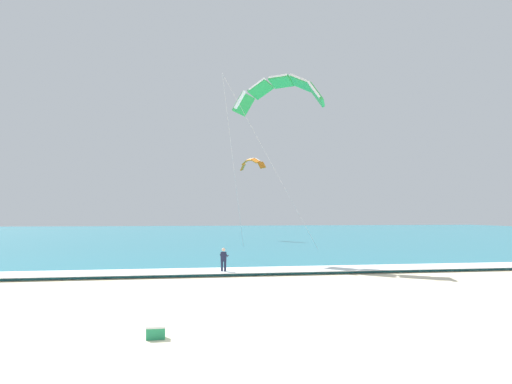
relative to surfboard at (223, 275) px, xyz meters
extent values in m
plane|color=beige|center=(-1.36, -14.07, -0.03)|extent=(200.00, 200.00, 0.00)
cube|color=teal|center=(-1.36, 59.48, 0.07)|extent=(200.00, 120.00, 0.20)
cube|color=white|center=(-1.36, 0.48, 0.19)|extent=(200.00, 3.02, 0.04)
ellipsoid|color=#239EC6|center=(0.00, 0.00, 0.00)|extent=(0.78, 1.47, 0.05)
cube|color=black|center=(0.00, 0.24, 0.04)|extent=(0.17, 0.10, 0.04)
cube|color=black|center=(0.00, -0.24, 0.04)|extent=(0.17, 0.10, 0.04)
cylinder|color=#191E38|center=(-0.10, 0.03, 0.39)|extent=(0.14, 0.14, 0.84)
cylinder|color=#191E38|center=(0.10, -0.03, 0.39)|extent=(0.14, 0.14, 0.84)
cube|color=#191E38|center=(0.00, 0.00, 1.11)|extent=(0.38, 0.28, 0.60)
sphere|color=beige|center=(0.00, 0.00, 1.55)|extent=(0.22, 0.22, 0.22)
cylinder|color=#191E38|center=(-0.13, 0.20, 1.16)|extent=(0.22, 0.51, 0.22)
cylinder|color=#191E38|center=(0.21, 0.11, 1.16)|extent=(0.22, 0.51, 0.22)
cylinder|color=black|center=(0.10, 0.37, 1.16)|extent=(0.54, 0.18, 0.04)
cube|color=#3F3F42|center=(0.03, 0.12, 0.89)|extent=(0.14, 0.11, 0.10)
cube|color=green|center=(7.48, 4.54, 12.84)|extent=(1.50, 1.93, 1.78)
cube|color=white|center=(7.13, 4.08, 13.10)|extent=(0.96, 0.81, 1.47)
cube|color=green|center=(6.60, 5.69, 14.01)|extent=(1.99, 2.12, 1.37)
cube|color=white|center=(6.24, 5.22, 14.27)|extent=(1.35, 1.07, 0.95)
cube|color=green|center=(5.24, 6.89, 14.43)|extent=(2.23, 2.17, 0.65)
cube|color=white|center=(4.89, 6.42, 14.69)|extent=(1.46, 1.20, 0.22)
cube|color=green|center=(3.73, 7.87, 14.01)|extent=(2.22, 1.99, 1.37)
cube|color=white|center=(3.37, 7.41, 14.27)|extent=(1.34, 1.11, 0.95)
cube|color=green|center=(2.39, 8.42, 12.84)|extent=(1.98, 1.61, 1.78)
cube|color=white|center=(2.03, 7.96, 13.10)|extent=(0.99, 0.82, 1.47)
cylinder|color=#B2B2B7|center=(3.69, 2.45, 7.01)|extent=(7.60, 4.20, 11.68)
cylinder|color=#B2B2B7|center=(1.14, 4.39, 7.01)|extent=(2.51, 8.07, 11.68)
cube|color=orange|center=(6.39, 38.49, 10.79)|extent=(0.93, 1.24, 1.14)
cube|color=white|center=(6.66, 38.68, 10.99)|extent=(0.48, 0.62, 0.91)
cube|color=orange|center=(6.63, 37.61, 11.47)|extent=(1.17, 1.37, 0.92)
cube|color=white|center=(6.90, 37.80, 11.67)|extent=(0.66, 0.83, 0.59)
cube|color=orange|center=(7.18, 36.64, 11.72)|extent=(1.30, 1.35, 0.48)
cube|color=white|center=(7.45, 36.84, 11.92)|extent=(0.72, 0.91, 0.14)
cube|color=orange|center=(7.91, 35.81, 11.47)|extent=(1.29, 1.16, 0.92)
cube|color=white|center=(8.19, 36.00, 11.67)|extent=(0.64, 0.83, 0.59)
cube|color=orange|center=(8.66, 35.29, 10.79)|extent=(1.17, 0.83, 1.14)
cube|color=white|center=(8.93, 35.49, 10.99)|extent=(0.47, 0.59, 0.91)
cube|color=#238E5B|center=(-3.36, -14.23, 0.14)|extent=(0.56, 0.36, 0.34)
cube|color=white|center=(-3.36, -14.23, 0.34)|extent=(0.58, 0.38, 0.06)
camera|label=1|loc=(-2.62, -28.57, 3.73)|focal=32.07mm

